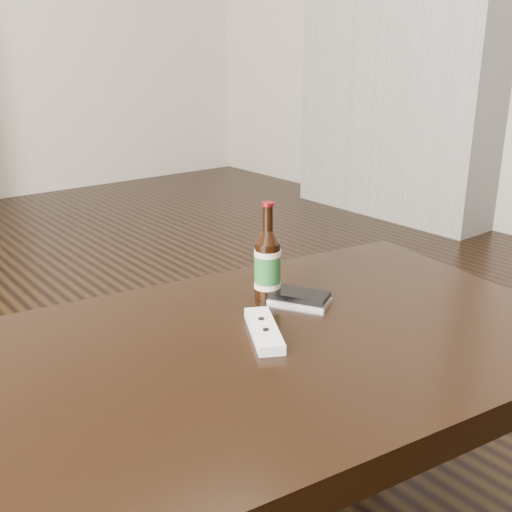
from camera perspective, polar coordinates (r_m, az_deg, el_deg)
floor at (r=1.44m, az=-13.25°, el=-21.60°), size 5.00×6.00×0.01m
coffee_table at (r=1.08m, az=0.35°, el=-10.95°), size 1.26×0.85×0.44m
beer_bottle at (r=1.21m, az=1.11°, el=-0.78°), size 0.07×0.07×0.20m
phone at (r=1.21m, az=4.19°, el=-3.96°), size 0.11×0.13×0.02m
remote at (r=1.07m, az=0.76°, el=-7.08°), size 0.12×0.17×0.02m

